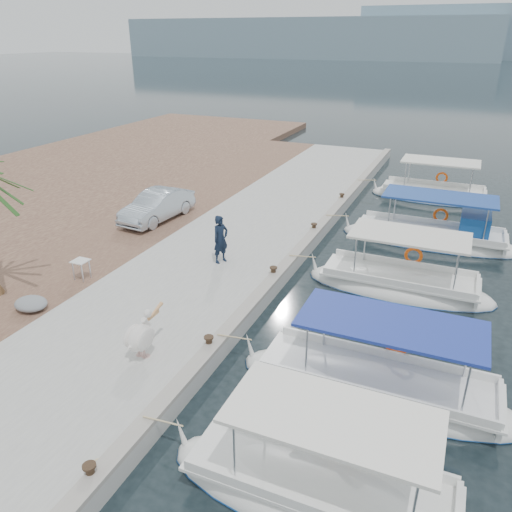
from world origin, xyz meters
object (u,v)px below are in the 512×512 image
(pelican, at_px, (141,336))
(fishing_caique_b, at_px, (375,390))
(fishing_caique_a, at_px, (318,494))
(fishing_caique_c, at_px, (398,287))
(fishing_caique_d, at_px, (432,239))
(fisherman, at_px, (221,239))
(parked_car, at_px, (157,206))
(fishing_caique_e, at_px, (432,197))

(pelican, bearing_deg, fishing_caique_b, 14.26)
(fishing_caique_a, height_order, fishing_caique_c, same)
(fishing_caique_b, height_order, fishing_caique_c, same)
(fishing_caique_a, height_order, fishing_caique_d, same)
(pelican, relative_size, fisherman, 0.84)
(fishing_caique_a, xyz_separation_m, parked_car, (-11.52, 11.68, 1.07))
(fishing_caique_c, distance_m, fisherman, 6.88)
(fishing_caique_b, xyz_separation_m, fishing_caique_c, (-0.36, 6.18, 0.00))
(fishing_caique_b, distance_m, fishing_caique_e, 18.26)
(fishing_caique_e, height_order, parked_car, fishing_caique_e)
(fishing_caique_b, relative_size, fishing_caique_d, 0.95)
(pelican, distance_m, fisherman, 6.48)
(fishing_caique_c, height_order, fishing_caique_d, same)
(fishing_caique_d, xyz_separation_m, parked_car, (-12.26, -3.41, 1.01))
(fishing_caique_d, height_order, fisherman, fisherman)
(fishing_caique_c, height_order, pelican, fishing_caique_c)
(fishing_caique_c, bearing_deg, parked_car, 171.18)
(fishing_caique_c, distance_m, fishing_caique_d, 5.25)
(fishing_caique_b, distance_m, fishing_caique_d, 11.39)
(fishing_caique_a, relative_size, pelican, 4.17)
(parked_car, bearing_deg, pelican, -53.63)
(fishing_caique_d, distance_m, parked_car, 12.77)
(fisherman, bearing_deg, fishing_caique_a, -119.68)
(fisherman, relative_size, parked_car, 0.45)
(fishing_caique_a, distance_m, fishing_caique_c, 9.88)
(fishing_caique_b, bearing_deg, parked_car, 146.27)
(fishing_caique_d, bearing_deg, fishing_caique_b, -91.55)
(fishing_caique_c, bearing_deg, fishing_caique_a, -90.44)
(fisherman, bearing_deg, pelican, -149.72)
(pelican, relative_size, parked_car, 0.38)
(fishing_caique_b, xyz_separation_m, pelican, (-6.15, -1.56, 1.02))
(fishing_caique_b, relative_size, fisherman, 3.96)
(fishing_caique_b, xyz_separation_m, parked_car, (-11.96, 7.98, 1.07))
(pelican, height_order, fisherman, fisherman)
(fishing_caique_a, height_order, fishing_caique_b, same)
(fishing_caique_e, bearing_deg, pelican, -106.44)
(fishing_caique_a, distance_m, fishing_caique_d, 15.11)
(fishing_caique_a, xyz_separation_m, fishing_caique_d, (0.74, 15.09, 0.06))
(fishing_caique_c, bearing_deg, fishing_caique_e, 89.74)
(fishing_caique_c, distance_m, fishing_caique_e, 12.07)
(fishing_caique_e, relative_size, pelican, 4.33)
(fishing_caique_c, relative_size, fishing_caique_d, 0.86)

